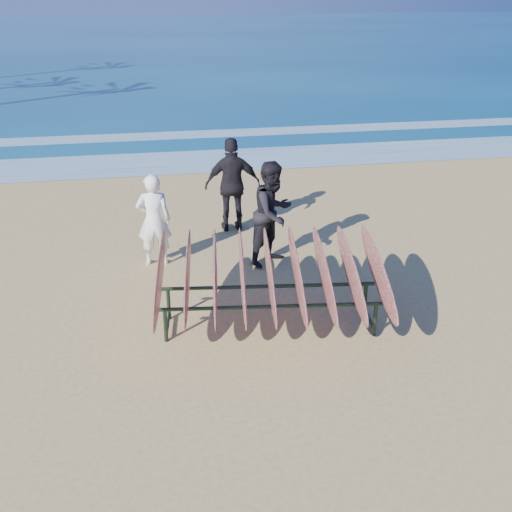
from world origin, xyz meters
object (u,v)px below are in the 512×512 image
object	(u,v)px
person_dark_a	(273,213)
person_dark_b	(233,185)
surfboard_rack	(270,275)
person_white	(154,220)

from	to	relation	value
person_dark_a	person_dark_b	size ratio (longest dim) A/B	0.98
person_dark_a	person_dark_b	world-z (taller)	person_dark_b
surfboard_rack	person_dark_a	size ratio (longest dim) A/B	1.86
surfboard_rack	person_dark_a	distance (m)	2.39
person_white	person_dark_a	size ratio (longest dim) A/B	0.89
person_white	person_dark_a	distance (m)	2.09
person_white	person_dark_b	distance (m)	2.18
person_dark_a	person_dark_b	bearing A→B (deg)	65.28
person_dark_a	person_dark_b	distance (m)	1.83
person_dark_a	person_dark_b	xyz separation A→B (m)	(-0.43, 1.77, 0.02)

